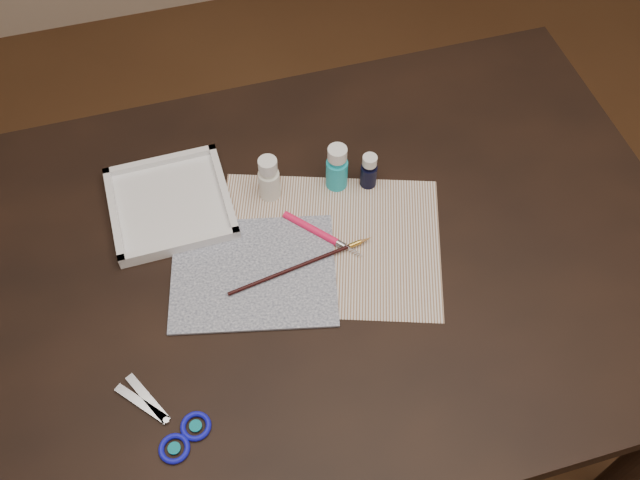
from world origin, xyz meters
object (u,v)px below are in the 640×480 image
object	(u,v)px
paint_bottle_navy	(369,171)
palette_tray	(170,203)
paint_bottle_white	(269,178)
scissors	(156,417)
paper	(328,244)
canvas	(254,272)
paint_bottle_cyan	(337,167)

from	to	relation	value
paint_bottle_navy	palette_tray	bearing A→B (deg)	172.88
paint_bottle_white	scissors	xyz separation A→B (m)	(-0.27, -0.37, -0.04)
paint_bottle_white	palette_tray	size ratio (longest dim) A/B	0.45
paper	paint_bottle_navy	bearing A→B (deg)	45.38
canvas	paint_bottle_cyan	distance (m)	0.25
paint_bottle_white	paint_bottle_navy	world-z (taller)	paint_bottle_white
paper	paint_bottle_cyan	world-z (taller)	paint_bottle_cyan
paper	canvas	world-z (taller)	canvas
paper	scissors	size ratio (longest dim) A/B	2.17
canvas	palette_tray	bearing A→B (deg)	122.34
paint_bottle_white	paint_bottle_cyan	xyz separation A→B (m)	(0.12, -0.01, 0.00)
paint_bottle_cyan	scissors	world-z (taller)	paint_bottle_cyan
paint_bottle_cyan	palette_tray	bearing A→B (deg)	174.35
paper	paint_bottle_white	xyz separation A→B (m)	(-0.07, 0.14, 0.05)
paper	paint_bottle_navy	xyz separation A→B (m)	(0.11, 0.11, 0.04)
paint_bottle_navy	scissors	bearing A→B (deg)	-142.47
paper	canvas	size ratio (longest dim) A/B	1.40
palette_tray	paint_bottle_navy	bearing A→B (deg)	-7.12
paint_bottle_navy	paint_bottle_cyan	bearing A→B (deg)	165.18
paper	paint_bottle_white	distance (m)	0.16
paper	paint_bottle_cyan	xyz separation A→B (m)	(0.05, 0.13, 0.05)
paper	canvas	bearing A→B (deg)	-170.67
scissors	palette_tray	bearing A→B (deg)	-53.71
paint_bottle_white	scissors	size ratio (longest dim) A/B	0.52
paint_bottle_cyan	paint_bottle_navy	bearing A→B (deg)	-14.82
paper	palette_tray	bearing A→B (deg)	148.47
paint_bottle_white	paint_bottle_navy	xyz separation A→B (m)	(0.18, -0.03, -0.01)
paper	paint_bottle_cyan	size ratio (longest dim) A/B	4.01
paint_bottle_navy	scissors	distance (m)	0.57
scissors	palette_tray	xyz separation A→B (m)	(0.09, 0.39, 0.01)
paint_bottle_white	paint_bottle_cyan	size ratio (longest dim) A/B	0.97
paper	palette_tray	xyz separation A→B (m)	(-0.25, 0.16, 0.01)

